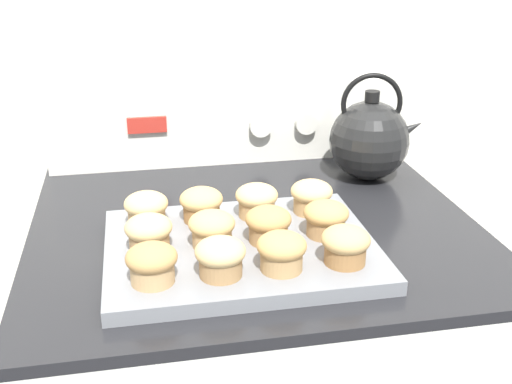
{
  "coord_description": "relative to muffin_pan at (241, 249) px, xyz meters",
  "views": [
    {
      "loc": [
        -0.18,
        -0.61,
        1.37
      ],
      "look_at": [
        -0.02,
        0.23,
        1.02
      ],
      "focal_mm": 45.0,
      "sensor_mm": 36.0,
      "label": 1
    }
  ],
  "objects": [
    {
      "name": "muffin_r2_c2",
      "position": [
        0.04,
        0.09,
        0.04
      ],
      "size": [
        0.07,
        0.07,
        0.05
      ],
      "color": "tan",
      "rests_on": "muffin_pan"
    },
    {
      "name": "tea_kettle",
      "position": [
        0.3,
        0.27,
        0.07
      ],
      "size": [
        0.19,
        0.15,
        0.21
      ],
      "color": "black",
      "rests_on": "stove_range"
    },
    {
      "name": "muffin_r1_c1",
      "position": [
        -0.04,
        -0.0,
        0.04
      ],
      "size": [
        0.07,
        0.07,
        0.05
      ],
      "color": "tan",
      "rests_on": "muffin_pan"
    },
    {
      "name": "wall_back",
      "position": [
        0.04,
        0.48,
        0.28
      ],
      "size": [
        8.0,
        0.05,
        2.4
      ],
      "color": "silver",
      "rests_on": "ground_plane"
    },
    {
      "name": "muffin_r2_c3",
      "position": [
        0.13,
        0.09,
        0.04
      ],
      "size": [
        0.07,
        0.07,
        0.05
      ],
      "color": "tan",
      "rests_on": "muffin_pan"
    },
    {
      "name": "muffin_pan",
      "position": [
        0.0,
        0.0,
        0.0
      ],
      "size": [
        0.4,
        0.31,
        0.02
      ],
      "color": "slate",
      "rests_on": "stove_range"
    },
    {
      "name": "muffin_r0_c2",
      "position": [
        0.04,
        -0.09,
        0.04
      ],
      "size": [
        0.07,
        0.07,
        0.05
      ],
      "color": "tan",
      "rests_on": "muffin_pan"
    },
    {
      "name": "muffin_r1_c0",
      "position": [
        -0.13,
        0.0,
        0.04
      ],
      "size": [
        0.07,
        0.07,
        0.05
      ],
      "color": "#A37A4C",
      "rests_on": "muffin_pan"
    },
    {
      "name": "control_panel",
      "position": [
        0.04,
        0.42,
        0.07
      ],
      "size": [
        0.72,
        0.07,
        0.17
      ],
      "color": "silver",
      "rests_on": "stove_range"
    },
    {
      "name": "muffin_r0_c3",
      "position": [
        0.13,
        -0.09,
        0.04
      ],
      "size": [
        0.07,
        0.07,
        0.05
      ],
      "color": "olive",
      "rests_on": "muffin_pan"
    },
    {
      "name": "muffin_r1_c3",
      "position": [
        0.13,
        0.0,
        0.04
      ],
      "size": [
        0.07,
        0.07,
        0.05
      ],
      "color": "#A37A4C",
      "rests_on": "muffin_pan"
    },
    {
      "name": "muffin_r0_c0",
      "position": [
        -0.13,
        -0.09,
        0.04
      ],
      "size": [
        0.07,
        0.07,
        0.05
      ],
      "color": "tan",
      "rests_on": "muffin_pan"
    },
    {
      "name": "muffin_r2_c0",
      "position": [
        -0.13,
        0.09,
        0.04
      ],
      "size": [
        0.07,
        0.07,
        0.05
      ],
      "color": "tan",
      "rests_on": "muffin_pan"
    },
    {
      "name": "muffin_r0_c1",
      "position": [
        -0.04,
        -0.09,
        0.04
      ],
      "size": [
        0.07,
        0.07,
        0.05
      ],
      "color": "#A37A4C",
      "rests_on": "muffin_pan"
    },
    {
      "name": "muffin_r2_c1",
      "position": [
        -0.05,
        0.09,
        0.04
      ],
      "size": [
        0.07,
        0.07,
        0.05
      ],
      "color": "olive",
      "rests_on": "muffin_pan"
    },
    {
      "name": "muffin_r1_c2",
      "position": [
        0.04,
        -0.0,
        0.04
      ],
      "size": [
        0.07,
        0.07,
        0.05
      ],
      "color": "#A37A4C",
      "rests_on": "muffin_pan"
    }
  ]
}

